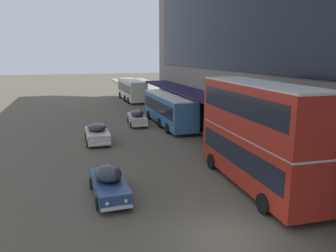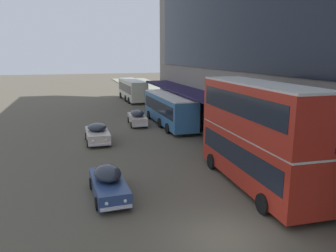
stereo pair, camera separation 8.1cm
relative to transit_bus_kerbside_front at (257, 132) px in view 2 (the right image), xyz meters
The scene contains 8 objects.
ground 7.02m from the transit_bus_kerbside_front, 132.24° to the right, with size 240.00×240.00×0.00m, color brown.
transit_bus_kerbside_front is the anchor object (origin of this frame).
transit_bus_kerbside_rear 37.25m from the transit_bus_kerbside_front, 90.59° to the left, with size 3.12×10.86×3.34m.
transit_bus_kerbside_far 17.35m from the transit_bus_kerbside_front, 90.20° to the left, with size 2.81×11.51×3.27m.
sedan_trailing_mid 14.86m from the transit_bus_kerbside_front, 122.60° to the left, with size 2.00×4.43×1.60m.
sedan_trailing_near 8.59m from the transit_bus_kerbside_front, behind, with size 1.90×4.60×1.59m.
sedan_lead_mid 18.88m from the transit_bus_kerbside_front, 99.93° to the left, with size 1.95×4.86×1.65m.
fire_hydrant 6.28m from the transit_bus_kerbside_front, 64.36° to the left, with size 0.20×0.40×0.70m.
Camera 2 is at (-5.51, -10.99, 7.46)m, focal length 35.00 mm.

